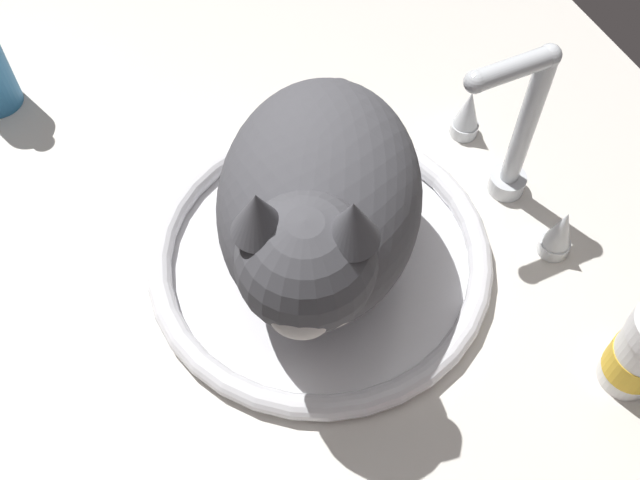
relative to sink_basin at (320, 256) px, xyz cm
name	(u,v)px	position (x,y,z in cm)	size (l,w,h in cm)	color
countertop	(355,224)	(-3.63, 5.87, -2.57)	(104.15, 83.84, 3.00)	silver
sink_basin	(320,256)	(0.00, 0.00, 0.00)	(35.07, 35.07, 2.45)	white
faucet	(515,143)	(0.00, 21.76, 6.81)	(21.08, 10.72, 20.43)	silver
cat	(318,211)	(1.75, -1.05, 10.65)	(34.39, 29.04, 21.93)	#4C4C51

